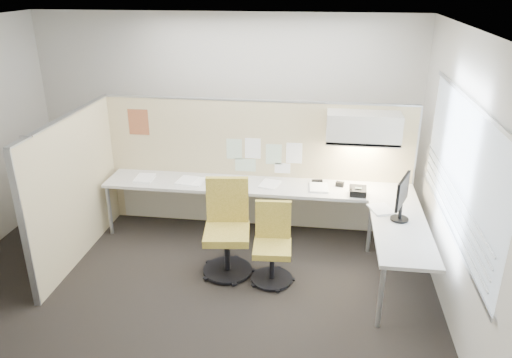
# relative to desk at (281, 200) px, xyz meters

# --- Properties ---
(floor) EXTENTS (5.50, 4.50, 0.01)m
(floor) POSITION_rel_desk_xyz_m (-0.93, -1.13, -0.61)
(floor) COLOR black
(floor) RESTS_ON ground
(ceiling) EXTENTS (5.50, 4.50, 0.01)m
(ceiling) POSITION_rel_desk_xyz_m (-0.93, -1.13, 2.20)
(ceiling) COLOR white
(ceiling) RESTS_ON wall_back
(wall_back) EXTENTS (5.50, 0.02, 2.80)m
(wall_back) POSITION_rel_desk_xyz_m (-0.93, 1.12, 0.80)
(wall_back) COLOR beige
(wall_back) RESTS_ON ground
(wall_front) EXTENTS (5.50, 0.02, 2.80)m
(wall_front) POSITION_rel_desk_xyz_m (-0.93, -3.38, 0.80)
(wall_front) COLOR beige
(wall_front) RESTS_ON ground
(wall_right) EXTENTS (0.02, 4.50, 2.80)m
(wall_right) POSITION_rel_desk_xyz_m (1.82, -1.13, 0.80)
(wall_right) COLOR beige
(wall_right) RESTS_ON ground
(window_pane) EXTENTS (0.01, 2.80, 1.30)m
(window_pane) POSITION_rel_desk_xyz_m (1.79, -1.13, 0.95)
(window_pane) COLOR #9FAFB9
(window_pane) RESTS_ON wall_right
(partition_back) EXTENTS (4.10, 0.06, 1.75)m
(partition_back) POSITION_rel_desk_xyz_m (-0.38, 0.47, 0.27)
(partition_back) COLOR #C5B589
(partition_back) RESTS_ON floor
(partition_left) EXTENTS (0.06, 2.20, 1.75)m
(partition_left) POSITION_rel_desk_xyz_m (-2.43, -0.63, 0.27)
(partition_left) COLOR #C5B589
(partition_left) RESTS_ON floor
(desk) EXTENTS (4.00, 2.07, 0.73)m
(desk) POSITION_rel_desk_xyz_m (0.00, 0.00, 0.00)
(desk) COLOR beige
(desk) RESTS_ON floor
(overhead_bin) EXTENTS (0.90, 0.36, 0.38)m
(overhead_bin) POSITION_rel_desk_xyz_m (0.97, 0.26, 0.91)
(overhead_bin) COLOR beige
(overhead_bin) RESTS_ON partition_back
(task_light_strip) EXTENTS (0.60, 0.06, 0.02)m
(task_light_strip) POSITION_rel_desk_xyz_m (0.97, 0.26, 0.70)
(task_light_strip) COLOR #FFEABF
(task_light_strip) RESTS_ON overhead_bin
(pinned_papers) EXTENTS (1.01, 0.00, 0.47)m
(pinned_papers) POSITION_rel_desk_xyz_m (-0.30, 0.44, 0.43)
(pinned_papers) COLOR #8CBF8C
(pinned_papers) RESTS_ON partition_back
(poster) EXTENTS (0.28, 0.00, 0.35)m
(poster) POSITION_rel_desk_xyz_m (-1.98, 0.44, 0.82)
(poster) COLOR #E05A1C
(poster) RESTS_ON partition_back
(chair_left) EXTENTS (0.58, 0.60, 1.10)m
(chair_left) POSITION_rel_desk_xyz_m (-0.56, -0.75, -0.09)
(chair_left) COLOR black
(chair_left) RESTS_ON floor
(chair_right) EXTENTS (0.48, 0.48, 0.90)m
(chair_right) POSITION_rel_desk_xyz_m (-0.02, -0.86, -0.18)
(chair_right) COLOR black
(chair_right) RESTS_ON floor
(monitor) EXTENTS (0.20, 0.46, 0.51)m
(monitor) POSITION_rel_desk_xyz_m (1.37, -0.64, 0.42)
(monitor) COLOR black
(monitor) RESTS_ON desk
(phone) EXTENTS (0.22, 0.21, 0.12)m
(phone) POSITION_rel_desk_xyz_m (0.94, -0.02, 0.18)
(phone) COLOR black
(phone) RESTS_ON desk
(stapler) EXTENTS (0.14, 0.06, 0.05)m
(stapler) POSITION_rel_desk_xyz_m (0.44, 0.29, 0.15)
(stapler) COLOR black
(stapler) RESTS_ON desk
(tape_dispenser) EXTENTS (0.11, 0.09, 0.06)m
(tape_dispenser) POSITION_rel_desk_xyz_m (0.73, 0.23, 0.16)
(tape_dispenser) COLOR black
(tape_dispenser) RESTS_ON desk
(coat_hook) EXTENTS (0.18, 0.44, 1.33)m
(coat_hook) POSITION_rel_desk_xyz_m (-2.51, -1.40, 0.82)
(coat_hook) COLOR silver
(coat_hook) RESTS_ON partition_left
(paper_stack_0) EXTENTS (0.24, 0.31, 0.03)m
(paper_stack_0) POSITION_rel_desk_xyz_m (-1.84, 0.11, 0.14)
(paper_stack_0) COLOR white
(paper_stack_0) RESTS_ON desk
(paper_stack_1) EXTENTS (0.27, 0.33, 0.02)m
(paper_stack_1) POSITION_rel_desk_xyz_m (-1.26, 0.12, 0.14)
(paper_stack_1) COLOR white
(paper_stack_1) RESTS_ON desk
(paper_stack_2) EXTENTS (0.24, 0.31, 0.04)m
(paper_stack_2) POSITION_rel_desk_xyz_m (-0.64, 0.06, 0.15)
(paper_stack_2) COLOR white
(paper_stack_2) RESTS_ON desk
(paper_stack_3) EXTENTS (0.29, 0.34, 0.01)m
(paper_stack_3) POSITION_rel_desk_xyz_m (-0.17, 0.16, 0.13)
(paper_stack_3) COLOR white
(paper_stack_3) RESTS_ON desk
(paper_stack_4) EXTENTS (0.25, 0.31, 0.03)m
(paper_stack_4) POSITION_rel_desk_xyz_m (0.47, 0.12, 0.14)
(paper_stack_4) COLOR white
(paper_stack_4) RESTS_ON desk
(paper_stack_5) EXTENTS (0.32, 0.36, 0.02)m
(paper_stack_5) POSITION_rel_desk_xyz_m (1.19, -0.41, 0.14)
(paper_stack_5) COLOR white
(paper_stack_5) RESTS_ON desk
(paper_stack_6) EXTENTS (0.24, 0.31, 0.02)m
(paper_stack_6) POSITION_rel_desk_xyz_m (-1.17, 0.10, 0.14)
(paper_stack_6) COLOR white
(paper_stack_6) RESTS_ON desk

